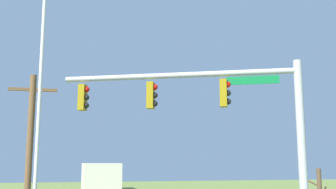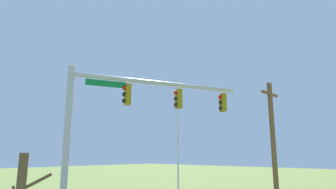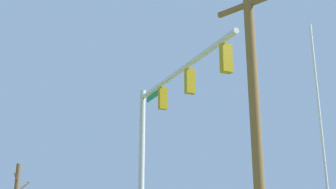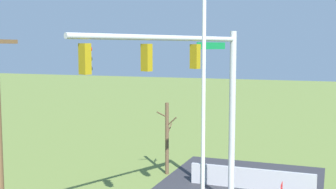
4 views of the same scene
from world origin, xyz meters
The scene contains 3 objects.
signal_mast centered at (0.08, 0.84, 5.51)m, with size 7.84×3.61×7.66m.
flagpole centered at (-5.91, -1.17, 4.46)m, with size 0.10×0.10×8.91m, color silver.
utility_pole centered at (-6.67, 4.72, 4.03)m, with size 1.90×0.26×7.73m.
Camera 3 is at (-11.77, 13.47, 1.74)m, focal length 44.46 mm.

